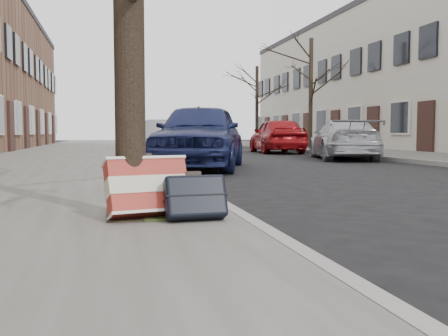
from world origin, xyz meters
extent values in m
plane|color=black|center=(0.00, 0.00, 0.00)|extent=(120.00, 120.00, 0.00)
cube|color=gray|center=(-3.70, 15.00, 0.06)|extent=(5.00, 70.00, 0.12)
cube|color=#66645D|center=(7.80, 15.00, 0.06)|extent=(4.00, 70.00, 0.12)
cube|color=black|center=(-2.00, 1.20, 0.13)|extent=(0.85, 0.85, 0.02)
cube|color=maroon|center=(-2.09, 0.94, 0.38)|extent=(0.74, 0.51, 0.52)
cube|color=black|center=(-1.71, 0.74, 0.32)|extent=(0.52, 0.32, 0.39)
imported|color=#1A204F|center=(-0.28, 8.34, 0.79)|extent=(3.21, 4.97, 1.57)
imported|color=#A1A2A9|center=(-0.29, 15.26, 0.67)|extent=(2.33, 4.31, 1.35)
imported|color=#343539|center=(-0.13, 21.67, 0.75)|extent=(2.93, 5.57, 1.49)
imported|color=#A9ABB1|center=(4.98, 11.48, 0.63)|extent=(2.84, 4.63, 1.25)
imported|color=maroon|center=(4.62, 16.93, 0.74)|extent=(2.15, 4.49, 1.48)
cylinder|color=black|center=(7.20, 19.42, 2.76)|extent=(0.20, 0.20, 5.27)
cylinder|color=black|center=(7.20, 28.36, 2.67)|extent=(0.21, 0.21, 5.10)
camera|label=1|loc=(-2.41, -3.28, 0.84)|focal=40.00mm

